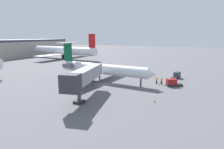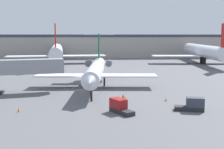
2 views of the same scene
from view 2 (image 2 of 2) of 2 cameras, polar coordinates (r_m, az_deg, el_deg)
ground_plane at (r=57.76m, az=-5.88°, el=-2.87°), size 400.00×400.00×0.10m
regional_jet at (r=58.93m, az=-3.10°, el=0.97°), size 24.55×31.43×10.68m
jet_bridge at (r=55.84m, az=-18.95°, el=1.28°), size 16.71×6.36×6.37m
ground_crew_marshaller at (r=44.50m, az=2.23°, el=-4.86°), size 0.48×0.43×1.69m
ground_crew_loader at (r=43.25m, az=2.38°, el=-5.23°), size 0.45×0.48×1.69m
baggage_tug_lead at (r=42.71m, az=15.33°, el=-5.70°), size 4.22×2.36×1.90m
baggage_tug_trailing at (r=40.22m, az=1.53°, el=-6.26°), size 3.25×4.15×1.90m
traffic_cone_near at (r=47.97m, az=10.39°, el=-4.76°), size 0.36×0.36×0.55m
traffic_cone_mid at (r=42.73m, az=-17.63°, el=-6.56°), size 0.36×0.36×0.55m
terminal_building at (r=139.44m, az=-5.19°, el=5.58°), size 152.89×20.89×10.49m
parked_airliner_west_mid at (r=108.25m, az=-10.67°, el=4.42°), size 35.71×42.25×13.71m
parked_airliner_centre at (r=111.57m, az=17.29°, el=4.32°), size 37.12×43.92×13.79m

